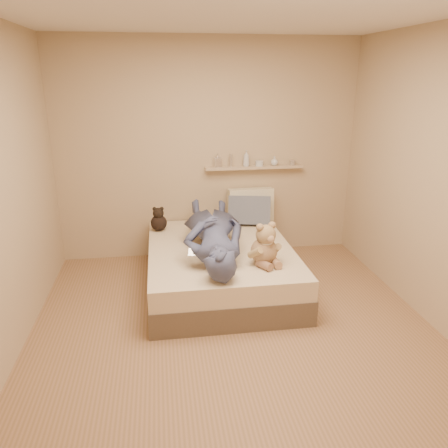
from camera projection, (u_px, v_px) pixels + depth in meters
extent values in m
plane|color=#946A4C|center=(235.00, 333.00, 3.87)|extent=(3.80, 3.80, 0.00)
plane|color=silver|center=(238.00, 9.00, 3.03)|extent=(3.80, 3.80, 0.00)
plane|color=tan|center=(209.00, 151.00, 5.22)|extent=(3.60, 0.00, 3.60)
plane|color=tan|center=(323.00, 314.00, 1.67)|extent=(3.60, 0.00, 3.60)
plane|color=tan|center=(445.00, 183.00, 3.70)|extent=(0.00, 3.80, 3.80)
cube|color=brown|center=(220.00, 275.00, 4.70)|extent=(1.50, 1.90, 0.25)
cube|color=beige|center=(220.00, 256.00, 4.62)|extent=(1.48, 1.88, 0.20)
cube|color=silver|center=(198.00, 253.00, 4.02)|extent=(0.20, 0.12, 0.06)
cube|color=black|center=(198.00, 251.00, 4.01)|extent=(0.10, 0.06, 0.03)
sphere|color=tan|center=(264.00, 251.00, 4.15)|extent=(0.26, 0.26, 0.26)
sphere|color=#A4835A|center=(266.00, 235.00, 4.08)|extent=(0.19, 0.19, 0.19)
sphere|color=#997F54|center=(260.00, 227.00, 4.02)|extent=(0.07, 0.07, 0.07)
sphere|color=tan|center=(272.00, 225.00, 4.08)|extent=(0.07, 0.07, 0.07)
sphere|color=#A57F5B|center=(271.00, 239.00, 4.01)|extent=(0.08, 0.08, 0.08)
cylinder|color=tan|center=(255.00, 253.00, 4.07)|extent=(0.15, 0.17, 0.14)
cylinder|color=#95794F|center=(276.00, 248.00, 4.17)|extent=(0.07, 0.17, 0.14)
cylinder|color=#8E654B|center=(264.00, 265.00, 4.06)|extent=(0.15, 0.19, 0.08)
cylinder|color=#A37957|center=(275.00, 263.00, 4.11)|extent=(0.10, 0.18, 0.08)
cylinder|color=beige|center=(266.00, 242.00, 4.10)|extent=(0.17, 0.17, 0.02)
sphere|color=black|center=(159.00, 223.00, 5.05)|extent=(0.19, 0.19, 0.19)
sphere|color=black|center=(158.00, 213.00, 5.00)|extent=(0.13, 0.13, 0.13)
sphere|color=black|center=(154.00, 209.00, 4.98)|extent=(0.05, 0.05, 0.05)
sphere|color=black|center=(162.00, 209.00, 4.99)|extent=(0.05, 0.05, 0.05)
cube|color=beige|center=(251.00, 205.00, 5.37)|extent=(0.56, 0.22, 0.41)
cube|color=slate|center=(249.00, 211.00, 5.25)|extent=(0.54, 0.36, 0.37)
imported|color=#424669|center=(213.00, 232.00, 4.43)|extent=(0.69, 1.71, 0.40)
cube|color=tan|center=(254.00, 167.00, 5.31)|extent=(1.20, 0.12, 0.03)
imported|color=white|center=(218.00, 160.00, 5.21)|extent=(0.08, 0.08, 0.17)
cylinder|color=silver|center=(231.00, 160.00, 5.24)|extent=(0.03, 0.03, 0.16)
imported|color=silver|center=(246.00, 158.00, 5.26)|extent=(0.09, 0.09, 0.20)
cylinder|color=silver|center=(259.00, 163.00, 5.30)|extent=(0.10, 0.10, 0.06)
imported|color=silver|center=(274.00, 161.00, 5.32)|extent=(0.10, 0.10, 0.11)
cylinder|color=#A1948A|center=(293.00, 163.00, 5.36)|extent=(0.07, 0.07, 0.06)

